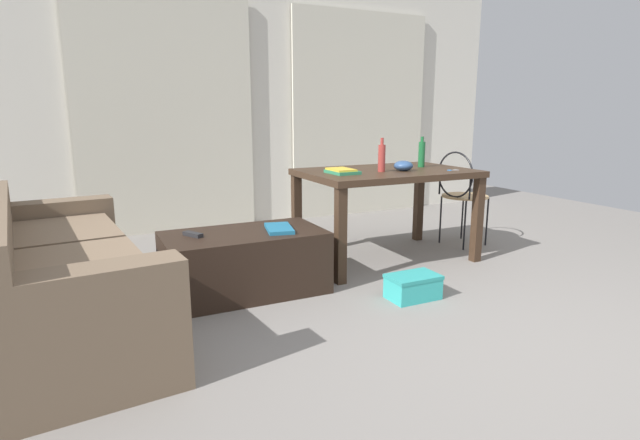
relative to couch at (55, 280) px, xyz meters
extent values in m
plane|color=gray|center=(2.11, 0.10, -0.30)|extent=(8.44, 8.44, 0.00)
cube|color=silver|center=(2.11, 2.26, 1.05)|extent=(5.78, 0.10, 2.69)
cube|color=beige|center=(1.01, 2.17, 0.86)|extent=(1.73, 0.03, 2.33)
cube|color=beige|center=(3.22, 2.17, 0.86)|extent=(1.73, 0.03, 2.33)
cube|color=brown|center=(0.04, 0.00, -0.10)|extent=(1.02, 2.07, 0.40)
cube|color=brown|center=(-0.05, 0.90, 0.20)|extent=(0.85, 0.28, 0.20)
cube|color=brown|center=(0.13, -0.89, 0.20)|extent=(0.85, 0.28, 0.20)
cube|color=#7D664F|center=(0.05, 0.41, 0.15)|extent=(0.66, 0.81, 0.10)
cube|color=#7D664F|center=(0.13, -0.39, 0.15)|extent=(0.66, 0.81, 0.10)
cube|color=black|center=(1.13, 0.13, -0.09)|extent=(1.06, 0.58, 0.42)
cube|color=#382619|center=(2.43, 0.40, 0.42)|extent=(1.37, 0.88, 0.05)
cube|color=#382619|center=(1.80, 0.00, 0.05)|extent=(0.07, 0.07, 0.70)
cube|color=#382619|center=(3.06, 0.00, 0.05)|extent=(0.07, 0.07, 0.70)
cube|color=#382619|center=(1.80, 0.79, 0.05)|extent=(0.07, 0.07, 0.70)
cube|color=#382619|center=(3.06, 0.79, 0.05)|extent=(0.07, 0.07, 0.70)
cylinder|color=tan|center=(3.34, 0.47, 0.15)|extent=(0.42, 0.42, 0.02)
cylinder|color=black|center=(3.50, 0.34, -0.08)|extent=(0.02, 0.02, 0.45)
cylinder|color=black|center=(3.47, 0.63, -0.08)|extent=(0.02, 0.02, 0.45)
cylinder|color=black|center=(3.21, 0.31, -0.08)|extent=(0.02, 0.02, 0.45)
cylinder|color=black|center=(3.18, 0.60, -0.08)|extent=(0.02, 0.02, 0.45)
torus|color=black|center=(3.20, 0.45, 0.36)|extent=(0.06, 0.41, 0.41)
cylinder|color=black|center=(3.21, 0.28, 0.26)|extent=(0.02, 0.02, 0.20)
cylinder|color=black|center=(3.18, 0.63, 0.26)|extent=(0.02, 0.02, 0.20)
cylinder|color=#99332D|center=(2.32, 0.31, 0.55)|extent=(0.06, 0.06, 0.21)
cylinder|color=#99332D|center=(2.32, 0.31, 0.69)|extent=(0.03, 0.03, 0.05)
cylinder|color=#195B2D|center=(2.81, 0.45, 0.55)|extent=(0.06, 0.06, 0.21)
cylinder|color=#195B2D|center=(2.81, 0.45, 0.68)|extent=(0.03, 0.03, 0.04)
ellipsoid|color=#2D4C7A|center=(2.51, 0.29, 0.49)|extent=(0.15, 0.15, 0.08)
cube|color=#2D7F56|center=(1.99, 0.34, 0.46)|extent=(0.20, 0.26, 0.02)
cube|color=gold|center=(1.98, 0.34, 0.48)|extent=(0.16, 0.23, 0.01)
cube|color=#9EA0A5|center=(2.91, 0.14, 0.45)|extent=(0.07, 0.03, 0.00)
torus|color=#3372B2|center=(2.86, 0.13, 0.45)|extent=(0.03, 0.03, 0.00)
cube|color=#9EA0A5|center=(2.91, 0.13, 0.45)|extent=(0.07, 0.03, 0.00)
torus|color=#3372B2|center=(2.86, 0.14, 0.45)|extent=(0.03, 0.03, 0.00)
cube|color=#232326|center=(0.80, 0.17, 0.14)|extent=(0.11, 0.15, 0.03)
cube|color=#1E668C|center=(1.36, 0.08, 0.13)|extent=(0.23, 0.32, 0.03)
cube|color=#33B2AD|center=(2.09, -0.47, -0.23)|extent=(0.33, 0.21, 0.14)
cube|color=teal|center=(2.09, -0.47, -0.15)|extent=(0.34, 0.22, 0.02)
camera|label=1|loc=(0.17, -3.01, 0.91)|focal=27.99mm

